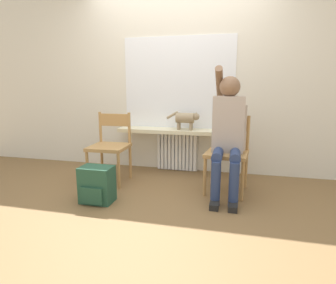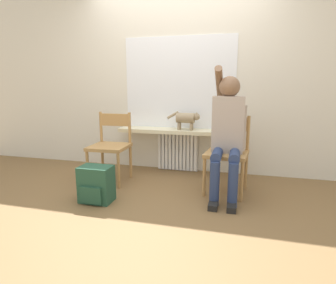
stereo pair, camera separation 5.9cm
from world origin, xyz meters
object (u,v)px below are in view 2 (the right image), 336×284
Objects in this scene: person at (228,130)px; backpack at (96,184)px; chair_left at (111,145)px; cat at (187,118)px; chair_right at (227,152)px.

person is 1.51m from backpack.
chair_left is 2.27× the size of backpack.
cat is (0.87, 0.52, 0.30)m from chair_left.
chair_left is 1.93× the size of cat.
chair_right is at bearing 26.34° from backpack.
chair_right is 0.83m from cat.
person is 0.84m from cat.
chair_left is 0.71m from backpack.
chair_left is 1.00× the size of chair_right.
backpack is (-1.29, -0.55, -0.55)m from person.
person is at bearing -5.29° from chair_left.
person reaches higher than chair_left.
backpack is at bearing -79.30° from chair_left.
chair_right is at bearing 87.75° from person.
chair_right is (1.44, -0.00, 0.00)m from chair_left.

